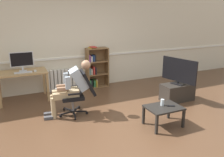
# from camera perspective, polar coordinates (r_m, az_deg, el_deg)

# --- Properties ---
(ground_plane) EXTENTS (18.00, 18.00, 0.00)m
(ground_plane) POSITION_cam_1_polar(r_m,az_deg,el_deg) (4.84, 2.60, -10.77)
(ground_plane) COLOR brown
(back_wall) EXTENTS (12.00, 0.13, 2.70)m
(back_wall) POSITION_cam_1_polar(r_m,az_deg,el_deg) (6.83, -7.51, 8.94)
(back_wall) COLOR beige
(back_wall) RESTS_ON ground_plane
(computer_desk) EXTENTS (1.18, 0.68, 0.76)m
(computer_desk) POSITION_cam_1_polar(r_m,az_deg,el_deg) (6.19, -21.08, 0.61)
(computer_desk) COLOR tan
(computer_desk) RESTS_ON ground_plane
(imac_monitor) EXTENTS (0.56, 0.14, 0.47)m
(imac_monitor) POSITION_cam_1_polar(r_m,az_deg,el_deg) (6.18, -21.18, 4.24)
(imac_monitor) COLOR silver
(imac_monitor) RESTS_ON computer_desk
(keyboard) EXTENTS (0.42, 0.12, 0.02)m
(keyboard) POSITION_cam_1_polar(r_m,az_deg,el_deg) (6.03, -20.89, 1.39)
(keyboard) COLOR silver
(keyboard) RESTS_ON computer_desk
(computer_mouse) EXTENTS (0.06, 0.10, 0.03)m
(computer_mouse) POSITION_cam_1_polar(r_m,az_deg,el_deg) (6.06, -18.26, 1.79)
(computer_mouse) COLOR white
(computer_mouse) RESTS_ON computer_desk
(bookshelf) EXTENTS (0.64, 0.29, 1.22)m
(bookshelf) POSITION_cam_1_polar(r_m,az_deg,el_deg) (6.89, -4.02, 2.54)
(bookshelf) COLOR brown
(bookshelf) RESTS_ON ground_plane
(radiator) EXTENTS (0.91, 0.08, 0.61)m
(radiator) POSITION_cam_1_polar(r_m,az_deg,el_deg) (6.79, -11.86, -0.31)
(radiator) COLOR white
(radiator) RESTS_ON ground_plane
(office_chair) EXTENTS (0.84, 0.62, 0.97)m
(office_chair) POSITION_cam_1_polar(r_m,az_deg,el_deg) (5.12, -7.96, -3.04)
(office_chair) COLOR black
(office_chair) RESTS_ON ground_plane
(person_seated) EXTENTS (1.06, 0.44, 1.19)m
(person_seated) POSITION_cam_1_polar(r_m,az_deg,el_deg) (5.06, -9.94, -1.91)
(person_seated) COLOR tan
(person_seated) RESTS_ON ground_plane
(tv_stand) EXTENTS (0.81, 0.43, 0.43)m
(tv_stand) POSITION_cam_1_polar(r_m,az_deg,el_deg) (6.14, 15.63, -3.23)
(tv_stand) COLOR #2D2823
(tv_stand) RESTS_ON ground_plane
(tv_screen) EXTENTS (0.28, 0.96, 0.65)m
(tv_screen) POSITION_cam_1_polar(r_m,az_deg,el_deg) (5.99, 16.04, 1.82)
(tv_screen) COLOR black
(tv_screen) RESTS_ON tv_stand
(coffee_table) EXTENTS (0.68, 0.51, 0.40)m
(coffee_table) POSITION_cam_1_polar(r_m,az_deg,el_deg) (4.70, 12.51, -7.38)
(coffee_table) COLOR black
(coffee_table) RESTS_ON ground_plane
(drinking_glass) EXTENTS (0.07, 0.07, 0.13)m
(drinking_glass) POSITION_cam_1_polar(r_m,az_deg,el_deg) (4.71, 12.21, -5.73)
(drinking_glass) COLOR silver
(drinking_glass) RESTS_ON coffee_table
(spare_remote) EXTENTS (0.15, 0.09, 0.02)m
(spare_remote) POSITION_cam_1_polar(r_m,az_deg,el_deg) (4.73, 14.23, -6.49)
(spare_remote) COLOR black
(spare_remote) RESTS_ON coffee_table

